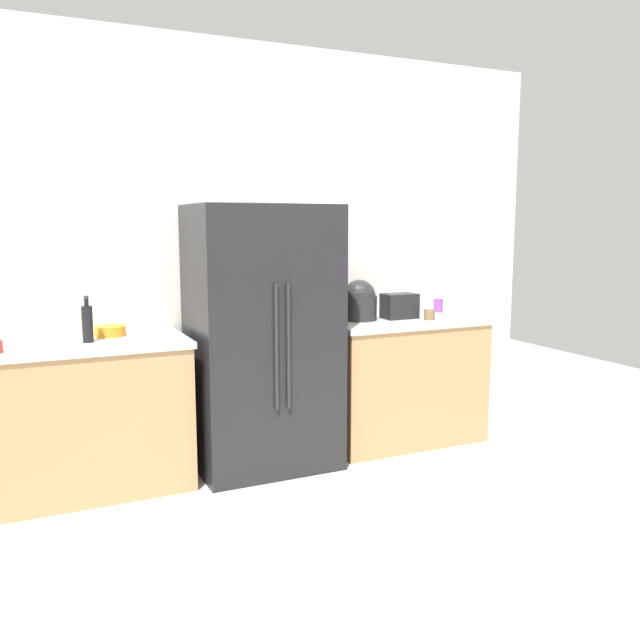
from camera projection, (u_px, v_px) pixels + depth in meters
name	position (u px, v px, depth m)	size (l,w,h in m)	color
ground_plane	(354.00, 553.00, 3.27)	(9.75, 9.75, 0.00)	beige
kitchen_back_panel	(238.00, 252.00, 4.65)	(4.88, 0.10, 2.85)	silver
counter_left	(66.00, 419.00, 3.94)	(1.45, 0.65, 0.93)	tan
counter_right	(401.00, 380.00, 4.93)	(1.19, 0.65, 0.93)	tan
refrigerator	(263.00, 338.00, 4.37)	(0.92, 0.71, 1.74)	black
toaster	(399.00, 306.00, 4.86)	(0.25, 0.16, 0.18)	black
rice_cooker	(359.00, 302.00, 4.77)	(0.26, 0.26, 0.29)	#262628
bottle_a	(87.00, 323.00, 3.88)	(0.06, 0.06, 0.28)	black
cup_c	(438.00, 305.00, 5.21)	(0.08, 0.08, 0.11)	purple
cup_d	(429.00, 315.00, 4.79)	(0.08, 0.08, 0.08)	brown
bowl_a	(110.00, 331.00, 4.10)	(0.19, 0.19, 0.06)	orange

